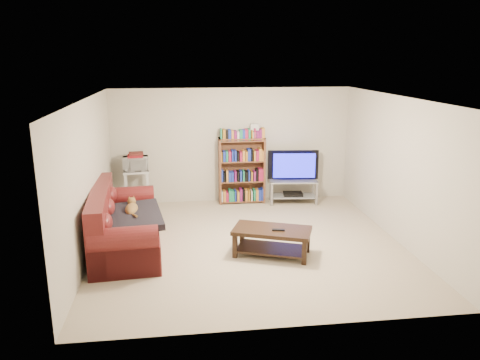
{
  "coord_description": "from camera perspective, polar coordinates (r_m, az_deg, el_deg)",
  "views": [
    {
      "loc": [
        -1.08,
        -7.16,
        3.02
      ],
      "look_at": [
        -0.1,
        0.4,
        1.0
      ],
      "focal_mm": 35.0,
      "sensor_mm": 36.0,
      "label": 1
    }
  ],
  "objects": [
    {
      "name": "dvd_player",
      "position": [
        10.0,
        6.46,
        -1.69
      ],
      "size": [
        0.43,
        0.32,
        0.06
      ],
      "primitive_type": "cube",
      "rotation": [
        0.0,
        0.0,
        -0.1
      ],
      "color": "black",
      "rests_on": "tv_stand"
    },
    {
      "name": "microwave",
      "position": [
        9.56,
        -12.6,
        1.95
      ],
      "size": [
        0.52,
        0.38,
        0.28
      ],
      "primitive_type": "imported",
      "rotation": [
        0.0,
        0.0,
        0.08
      ],
      "color": "silver",
      "rests_on": "microwave_stand"
    },
    {
      "name": "game_boxes",
      "position": [
        9.53,
        -12.66,
        2.9
      ],
      "size": [
        0.31,
        0.28,
        0.05
      ],
      "primitive_type": "cube",
      "rotation": [
        0.0,
        0.0,
        0.08
      ],
      "color": "maroon",
      "rests_on": "microwave"
    },
    {
      "name": "sofa",
      "position": [
        7.8,
        -14.38,
        -5.7
      ],
      "size": [
        1.19,
        2.41,
        1.0
      ],
      "rotation": [
        0.0,
        0.0,
        0.08
      ],
      "color": "maroon",
      "rests_on": "floor"
    },
    {
      "name": "microwave_stand",
      "position": [
        9.67,
        -12.46,
        -0.52
      ],
      "size": [
        0.53,
        0.41,
        0.81
      ],
      "rotation": [
        0.0,
        0.0,
        0.08
      ],
      "color": "silver",
      "rests_on": "floor"
    },
    {
      "name": "remote",
      "position": [
        7.23,
        4.71,
        -6.08
      ],
      "size": [
        0.2,
        0.1,
        0.02
      ],
      "primitive_type": "cube",
      "rotation": [
        0.0,
        0.0,
        -0.22
      ],
      "color": "black",
      "rests_on": "coffee_table"
    },
    {
      "name": "wall_left",
      "position": [
        7.53,
        -18.03,
        0.1
      ],
      "size": [
        0.0,
        5.0,
        5.0
      ],
      "primitive_type": "plane",
      "rotation": [
        1.57,
        0.0,
        1.57
      ],
      "color": "beige",
      "rests_on": "ground"
    },
    {
      "name": "wall_right",
      "position": [
        8.21,
        18.69,
        1.24
      ],
      "size": [
        0.0,
        5.0,
        5.0
      ],
      "primitive_type": "plane",
      "rotation": [
        1.57,
        0.0,
        -1.57
      ],
      "color": "beige",
      "rests_on": "ground"
    },
    {
      "name": "ceiling",
      "position": [
        7.27,
        1.2,
        9.94
      ],
      "size": [
        5.0,
        5.0,
        0.0
      ],
      "primitive_type": "plane",
      "rotation": [
        3.14,
        0.0,
        0.0
      ],
      "color": "white",
      "rests_on": "ground"
    },
    {
      "name": "shelf_clutter",
      "position": [
        9.69,
        0.79,
        5.8
      ],
      "size": [
        0.71,
        0.22,
        0.28
      ],
      "rotation": [
        0.0,
        0.0,
        -0.01
      ],
      "color": "silver",
      "rests_on": "bookshelf"
    },
    {
      "name": "coffee_table",
      "position": [
        7.35,
        3.91,
        -6.9
      ],
      "size": [
        1.32,
        0.99,
        0.43
      ],
      "rotation": [
        0.0,
        0.0,
        -0.37
      ],
      "color": "black",
      "rests_on": "floor"
    },
    {
      "name": "floor",
      "position": [
        7.85,
        1.11,
        -7.8
      ],
      "size": [
        5.0,
        5.0,
        0.0
      ],
      "primitive_type": "plane",
      "color": "#C3B191",
      "rests_on": "ground"
    },
    {
      "name": "wall_back",
      "position": [
        9.89,
        -0.99,
        4.24
      ],
      "size": [
        5.0,
        0.0,
        5.0
      ],
      "primitive_type": "plane",
      "rotation": [
        1.57,
        0.0,
        0.0
      ],
      "color": "beige",
      "rests_on": "ground"
    },
    {
      "name": "bookshelf",
      "position": [
        9.82,
        0.22,
        1.28
      ],
      "size": [
        0.97,
        0.31,
        1.39
      ],
      "rotation": [
        0.0,
        0.0,
        -0.01
      ],
      "color": "brown",
      "rests_on": "floor"
    },
    {
      "name": "cat",
      "position": [
        7.75,
        -13.08,
        -3.47
      ],
      "size": [
        0.3,
        0.66,
        0.19
      ],
      "primitive_type": null,
      "rotation": [
        0.0,
        0.0,
        0.08
      ],
      "color": "brown",
      "rests_on": "sofa"
    },
    {
      "name": "wall_front",
      "position": [
        5.12,
        5.31,
        -6.06
      ],
      "size": [
        5.0,
        0.0,
        5.0
      ],
      "primitive_type": "plane",
      "rotation": [
        -1.57,
        0.0,
        0.0
      ],
      "color": "beige",
      "rests_on": "ground"
    },
    {
      "name": "tv_stand",
      "position": [
        9.96,
        6.48,
        -0.88
      ],
      "size": [
        1.04,
        0.55,
        0.5
      ],
      "rotation": [
        0.0,
        0.0,
        -0.1
      ],
      "color": "#999EA3",
      "rests_on": "floor"
    },
    {
      "name": "television",
      "position": [
        9.84,
        6.56,
        1.75
      ],
      "size": [
        1.08,
        0.25,
        0.62
      ],
      "primitive_type": "imported",
      "rotation": [
        0.0,
        0.0,
        3.04
      ],
      "color": "black",
      "rests_on": "tv_stand"
    },
    {
      "name": "blanket",
      "position": [
        7.57,
        -13.08,
        -4.4
      ],
      "size": [
        1.08,
        1.3,
        0.19
      ],
      "primitive_type": "cube",
      "rotation": [
        0.05,
        -0.04,
        0.16
      ],
      "color": "black",
      "rests_on": "sofa"
    }
  ]
}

